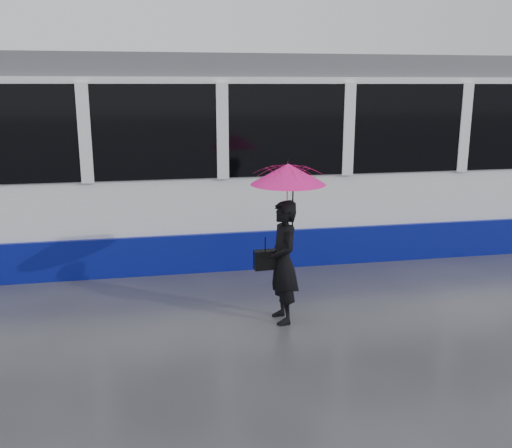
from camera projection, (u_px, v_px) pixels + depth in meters
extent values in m
plane|color=#2D2D32|center=(202.00, 302.00, 7.80)|extent=(90.00, 90.00, 0.00)
cube|color=#3F3D38|center=(191.00, 262.00, 9.49)|extent=(34.00, 0.07, 0.02)
cube|color=#3F3D38|center=(185.00, 240.00, 10.86)|extent=(34.00, 0.07, 0.02)
cube|color=white|center=(350.00, 162.00, 10.37)|extent=(24.00, 2.40, 2.95)
cube|color=navy|center=(347.00, 226.00, 10.66)|extent=(24.00, 2.56, 0.62)
cube|color=black|center=(351.00, 124.00, 10.21)|extent=(23.00, 2.48, 1.40)
cube|color=#57585E|center=(353.00, 68.00, 9.98)|extent=(23.60, 2.20, 0.35)
imported|color=black|center=(283.00, 262.00, 6.99)|extent=(0.41, 0.59, 1.54)
imported|color=#E91360|center=(288.00, 194.00, 6.80)|extent=(0.90, 0.91, 0.77)
cone|color=#E91360|center=(288.00, 174.00, 6.74)|extent=(0.97, 0.97, 0.25)
cylinder|color=black|center=(288.00, 162.00, 6.71)|extent=(0.01, 0.01, 0.06)
cylinder|color=black|center=(293.00, 217.00, 6.90)|extent=(0.02, 0.02, 0.67)
cube|color=black|center=(265.00, 260.00, 6.96)|extent=(0.28, 0.14, 0.24)
cylinder|color=black|center=(265.00, 243.00, 6.91)|extent=(0.01, 0.01, 0.18)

